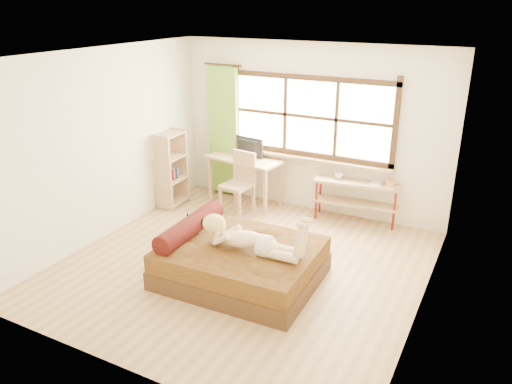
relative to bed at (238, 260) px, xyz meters
The scene contains 18 objects.
floor 0.41m from the bed, 108.18° to the left, with size 4.50×4.50×0.00m, color #9E754C.
ceiling 2.47m from the bed, 108.18° to the left, with size 4.50×4.50×0.00m, color white.
wall_back 2.79m from the bed, 92.28° to the left, with size 4.50×4.50×0.00m, color silver.
wall_front 2.23m from the bed, 93.02° to the right, with size 4.50×4.50×0.00m, color silver.
wall_left 2.61m from the bed, behind, with size 4.50×4.50×0.00m, color silver.
wall_right 2.43m from the bed, ahead, with size 4.50×4.50×0.00m, color silver.
window 2.83m from the bed, 92.31° to the left, with size 2.80×0.16×1.46m.
curtain 3.08m from the bed, 124.09° to the left, with size 0.55×0.10×2.20m, color olive.
bed is the anchor object (origin of this frame).
woman 0.53m from the bed, 13.93° to the right, with size 1.31×0.37×0.56m, color beige, non-canonical shape.
kitten 0.76m from the bed, behind, with size 0.28×0.11×0.22m, color black, non-canonical shape.
desk 2.57m from the bed, 116.74° to the left, with size 1.35×0.77×0.80m.
monitor 2.67m from the bed, 116.24° to the left, with size 0.59×0.08×0.34m, color black.
chair 2.18m from the bed, 118.34° to the left, with size 0.51×0.51×1.00m.
pipe_shelf 2.52m from the bed, 71.66° to the left, with size 1.35×0.48×0.75m.
cup 2.47m from the bed, 78.69° to the left, with size 0.12×0.12×0.10m, color gray.
book 2.61m from the bed, 67.71° to the left, with size 0.17×0.23×0.02m, color gray.
bookshelf 2.74m from the bed, 143.59° to the left, with size 0.34×0.57×1.26m.
Camera 1 is at (2.85, -5.06, 3.30)m, focal length 35.00 mm.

